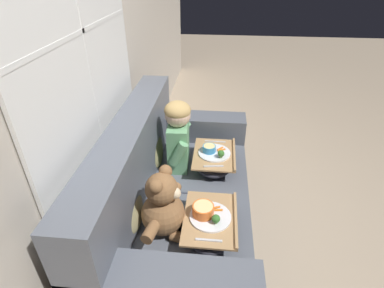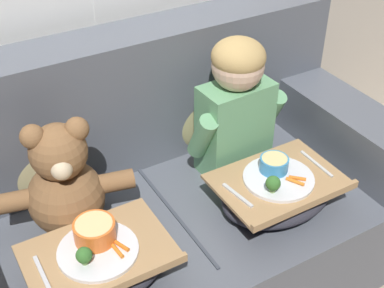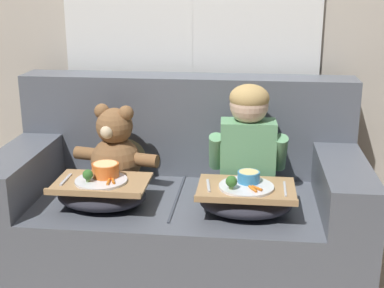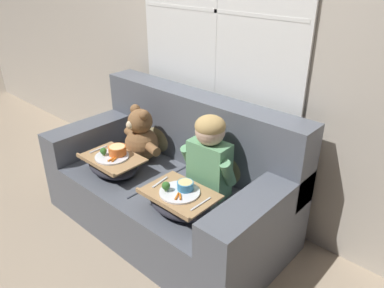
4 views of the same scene
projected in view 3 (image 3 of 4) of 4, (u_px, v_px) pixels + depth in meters
ground_plane at (179, 266)px, 2.78m from camera, size 14.00×14.00×0.00m
wall_back_with_window at (192, 1)px, 2.93m from camera, size 8.00×0.08×2.60m
couch at (181, 201)px, 2.75m from camera, size 1.78×0.91×0.94m
throw_pillow_behind_child at (248, 147)px, 2.83m from camera, size 0.35×0.17×0.37m
throw_pillow_behind_teddy at (125, 143)px, 2.90m from camera, size 0.33×0.16×0.34m
child_figure at (248, 134)px, 2.61m from camera, size 0.39×0.19×0.54m
teddy_bear at (115, 152)px, 2.71m from camera, size 0.46×0.33×0.43m
lap_tray_child at (246, 199)px, 2.41m from camera, size 0.44×0.32×0.20m
lap_tray_teddy at (102, 192)px, 2.48m from camera, size 0.43×0.31×0.20m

